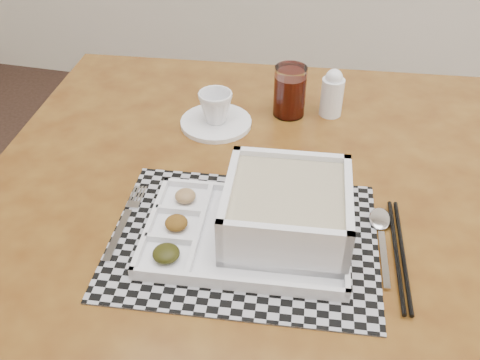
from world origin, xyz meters
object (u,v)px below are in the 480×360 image
cup (216,107)px  creamer_bottle (332,93)px  dining_table (256,224)px  serving_tray (276,217)px  juice_glass (290,93)px

cup → creamer_bottle: (0.23, 0.10, 0.01)m
dining_table → cup: (-0.13, 0.20, 0.12)m
dining_table → creamer_bottle: creamer_bottle is taller
serving_tray → cup: size_ratio=4.82×
cup → juice_glass: 0.16m
dining_table → cup: bearing=123.5°
serving_tray → juice_glass: size_ratio=3.12×
juice_glass → serving_tray: bearing=-83.5°
dining_table → juice_glass: juice_glass is taller
cup → juice_glass: (0.14, 0.08, 0.01)m
dining_table → creamer_bottle: 0.34m
serving_tray → cup: (-0.18, 0.30, 0.00)m
juice_glass → cup: bearing=-150.2°
dining_table → creamer_bottle: (0.10, 0.30, 0.13)m
cup → juice_glass: juice_glass is taller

